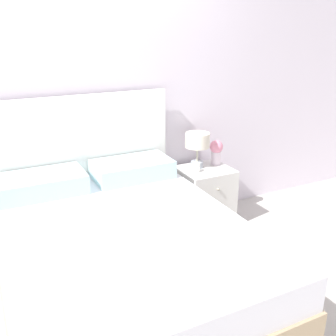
{
  "coord_description": "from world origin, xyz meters",
  "views": [
    {
      "loc": [
        -0.69,
        -2.98,
        1.72
      ],
      "look_at": [
        0.53,
        -0.53,
        0.72
      ],
      "focal_mm": 42.0,
      "sensor_mm": 36.0,
      "label": 1
    }
  ],
  "objects": [
    {
      "name": "flower_vase",
      "position": [
        1.2,
        -0.16,
        0.66
      ],
      "size": [
        0.12,
        0.12,
        0.23
      ],
      "color": "silver",
      "rests_on": "nightstand"
    },
    {
      "name": "wall_back",
      "position": [
        0.0,
        0.07,
        1.3
      ],
      "size": [
        8.0,
        0.06,
        2.6
      ],
      "color": "white",
      "rests_on": "ground_plane"
    },
    {
      "name": "nightstand",
      "position": [
        1.05,
        -0.22,
        0.27
      ],
      "size": [
        0.44,
        0.42,
        0.53
      ],
      "color": "white",
      "rests_on": "ground_plane"
    },
    {
      "name": "table_lamp",
      "position": [
        1.0,
        -0.15,
        0.76
      ],
      "size": [
        0.21,
        0.21,
        0.32
      ],
      "color": "#A8B2BC",
      "rests_on": "nightstand"
    },
    {
      "name": "bed",
      "position": [
        0.0,
        -0.88,
        0.32
      ],
      "size": [
        1.48,
        1.92,
        1.22
      ],
      "color": "tan",
      "rests_on": "ground_plane"
    },
    {
      "name": "ground_plane",
      "position": [
        0.0,
        0.0,
        0.0
      ],
      "size": [
        12.0,
        12.0,
        0.0
      ],
      "primitive_type": "plane",
      "color": "#BCB7B2"
    },
    {
      "name": "alarm_clock",
      "position": [
        0.92,
        -0.26,
        0.57
      ],
      "size": [
        0.08,
        0.05,
        0.08
      ],
      "color": "white",
      "rests_on": "nightstand"
    }
  ]
}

